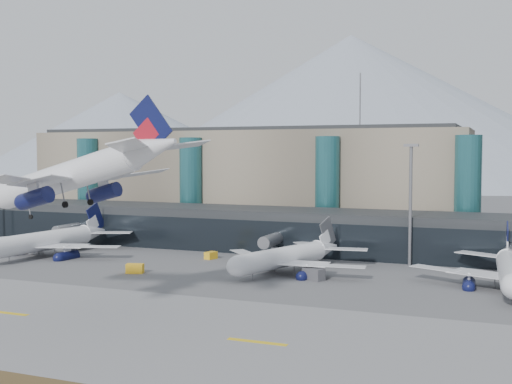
# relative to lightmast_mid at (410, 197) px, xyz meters

# --- Properties ---
(ground) EXTENTS (900.00, 900.00, 0.00)m
(ground) POSITION_rel_lightmast_mid_xyz_m (-30.00, -48.00, -14.42)
(ground) COLOR #515154
(ground) RESTS_ON ground
(runway_strip) EXTENTS (400.00, 40.00, 0.04)m
(runway_strip) POSITION_rel_lightmast_mid_xyz_m (-30.00, -63.00, -14.40)
(runway_strip) COLOR slate
(runway_strip) RESTS_ON ground
(runway_markings) EXTENTS (128.00, 1.00, 0.02)m
(runway_markings) POSITION_rel_lightmast_mid_xyz_m (-30.00, -63.00, -14.37)
(runway_markings) COLOR gold
(runway_markings) RESTS_ON ground
(concourse) EXTENTS (170.00, 27.00, 10.00)m
(concourse) POSITION_rel_lightmast_mid_xyz_m (-30.02, 9.73, -9.45)
(concourse) COLOR black
(concourse) RESTS_ON ground
(terminal_main) EXTENTS (130.00, 30.00, 31.00)m
(terminal_main) POSITION_rel_lightmast_mid_xyz_m (-55.00, 42.00, 1.03)
(terminal_main) COLOR gray
(terminal_main) RESTS_ON ground
(teal_towers) EXTENTS (116.40, 19.40, 46.00)m
(teal_towers) POSITION_rel_lightmast_mid_xyz_m (-44.99, 26.01, -0.41)
(teal_towers) COLOR #235E64
(teal_towers) RESTS_ON ground
(mountain_ridge) EXTENTS (910.00, 400.00, 110.00)m
(mountain_ridge) POSITION_rel_lightmast_mid_xyz_m (-14.03, 332.00, 31.33)
(mountain_ridge) COLOR gray
(mountain_ridge) RESTS_ON ground
(lightmast_mid) EXTENTS (3.00, 1.20, 25.60)m
(lightmast_mid) POSITION_rel_lightmast_mid_xyz_m (0.00, 0.00, 0.00)
(lightmast_mid) COLOR slate
(lightmast_mid) RESTS_ON ground
(hero_jet) EXTENTS (36.45, 36.53, 11.85)m
(hero_jet) POSITION_rel_lightmast_mid_xyz_m (-36.94, -61.24, 7.53)
(hero_jet) COLOR white
(hero_jet) RESTS_ON ground
(jet_parked_left) EXTENTS (39.05, 38.91, 12.66)m
(jet_parked_left) POSITION_rel_lightmast_mid_xyz_m (-79.20, -15.42, -9.63)
(jet_parked_left) COLOR white
(jet_parked_left) RESTS_ON ground
(jet_parked_mid) EXTENTS (33.36, 35.48, 11.41)m
(jet_parked_mid) POSITION_rel_lightmast_mid_xyz_m (-20.89, -15.65, -10.10)
(jet_parked_mid) COLOR white
(jet_parked_mid) RESTS_ON ground
(jet_parked_right) EXTENTS (36.28, 35.30, 11.69)m
(jet_parked_right) POSITION_rel_lightmast_mid_xyz_m (19.54, -15.53, -10.00)
(jet_parked_right) COLOR white
(jet_parked_right) RESTS_ON ground
(veh_a) EXTENTS (3.72, 2.28, 2.01)m
(veh_a) POSITION_rel_lightmast_mid_xyz_m (-84.55, -16.29, -13.41)
(veh_a) COLOR silver
(veh_a) RESTS_ON ground
(veh_b) EXTENTS (2.42, 3.14, 1.60)m
(veh_b) POSITION_rel_lightmast_mid_xyz_m (-42.55, -8.06, -13.62)
(veh_b) COLOR yellow
(veh_b) RESTS_ON ground
(veh_c) EXTENTS (4.54, 3.64, 2.23)m
(veh_c) POSITION_rel_lightmast_mid_xyz_m (-14.45, -22.55, -13.30)
(veh_c) COLOR #48474C
(veh_c) RESTS_ON ground
(veh_f) EXTENTS (3.58, 4.01, 1.99)m
(veh_f) POSITION_rel_lightmast_mid_xyz_m (-80.56, -6.71, -13.42)
(veh_f) COLOR #48474C
(veh_f) RESTS_ON ground
(veh_h) EXTENTS (3.71, 2.64, 1.85)m
(veh_h) POSITION_rel_lightmast_mid_xyz_m (-49.23, -28.82, -13.49)
(veh_h) COLOR yellow
(veh_h) RESTS_ON ground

